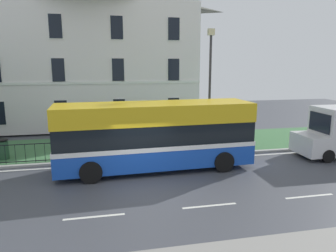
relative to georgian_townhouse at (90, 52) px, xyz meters
The scene contains 6 objects.
ground_plane 15.94m from the georgian_townhouse, 80.41° to the right, with size 60.00×56.00×0.18m.
georgian_townhouse is the anchor object (origin of this frame).
iron_verge_railing 12.41m from the georgian_townhouse, 90.00° to the right, with size 17.00×0.04×0.97m.
single_decker_bus 14.14m from the georgian_townhouse, 76.03° to the right, with size 9.26×2.81×3.18m.
street_lamp_post 12.43m from the georgian_townhouse, 55.70° to the right, with size 0.36×0.24×6.76m.
litter_bin 12.31m from the georgian_townhouse, 112.38° to the right, with size 0.53×0.53×1.11m.
Camera 1 is at (-1.55, -11.58, 4.95)m, focal length 33.29 mm.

